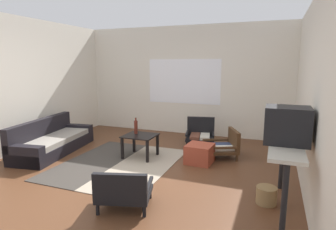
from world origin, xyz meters
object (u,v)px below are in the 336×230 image
Objects in this scene: couch at (52,142)px; crt_television at (287,125)px; coffee_table at (140,140)px; armchair_by_window at (200,133)px; glass_bottle at (136,127)px; armchair_striped_foreground at (124,190)px; clay_vase at (286,127)px; armchair_corner at (224,145)px; console_shelf at (285,151)px; wicker_basket at (266,195)px; ottoman_orange at (200,154)px.

crt_television reaches higher than couch.
coffee_table is 0.84× the size of armchair_by_window.
glass_bottle is (-0.97, -1.20, 0.32)m from armchair_by_window.
clay_vase is (1.81, 0.94, 0.75)m from armchair_striped_foreground.
couch reaches higher than armchair_corner.
glass_bottle is (-2.62, 1.22, -0.18)m from console_shelf.
clay_vase reaches higher than console_shelf.
armchair_striped_foreground is at bearing -108.59° from armchair_corner.
armchair_striped_foreground is 2.08m from glass_bottle.
crt_television is at bearing -26.05° from coffee_table.
glass_bottle reaches higher than armchair_striped_foreground.
armchair_by_window is 2.75m from wicker_basket.
wicker_basket is at bearing 147.64° from console_shelf.
crt_television is (0.99, -1.81, 0.85)m from armchair_corner.
ottoman_orange is (2.96, 0.46, -0.04)m from couch.
console_shelf is at bearing 87.24° from crt_television.
coffee_table is 2.87m from crt_television.
clay_vase is at bearing 89.46° from crt_television.
crt_television reaches higher than armchair_corner.
clay_vase is at bearing -36.30° from ottoman_orange.
crt_television is at bearing -11.42° from couch.
couch is 4.20m from wicker_basket.
armchair_striped_foreground is at bearing -103.12° from ottoman_orange.
glass_bottle reaches higher than armchair_corner.
coffee_table is at bearing 153.95° from crt_television.
armchair_striped_foreground is 1.99m from console_shelf.
couch is 1.86m from coffee_table.
ottoman_orange is 0.32× the size of console_shelf.
console_shelf reaches higher than ottoman_orange.
armchair_corner is at bearing 119.77° from console_shelf.
armchair_by_window is (0.85, 1.27, -0.10)m from coffee_table.
console_shelf reaches higher than glass_bottle.
armchair_by_window is 0.50× the size of console_shelf.
crt_television is (1.64, -2.49, 0.83)m from armchair_by_window.
couch is 2.57× the size of armchair_corner.
armchair_striped_foreground is 1.82m from wicker_basket.
armchair_by_window is 1.56× the size of ottoman_orange.
crt_television is at bearing -44.55° from ottoman_orange.
armchair_corner is (0.65, -0.68, -0.02)m from armchair_by_window.
clay_vase reaches higher than coffee_table.
couch is 4.49m from crt_television.
armchair_corner is 1.60× the size of crt_television.
armchair_corner is (3.32, 0.94, 0.02)m from couch.
armchair_by_window is 2.76× the size of wicker_basket.
armchair_by_window is at bearing 31.25° from couch.
coffee_table is at bearing -158.45° from armchair_corner.
couch is 2.91m from armchair_striped_foreground.
coffee_table is 1.23× the size of crt_television.
crt_television is at bearing -92.76° from console_shelf.
coffee_table is 1.96× the size of clay_vase.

